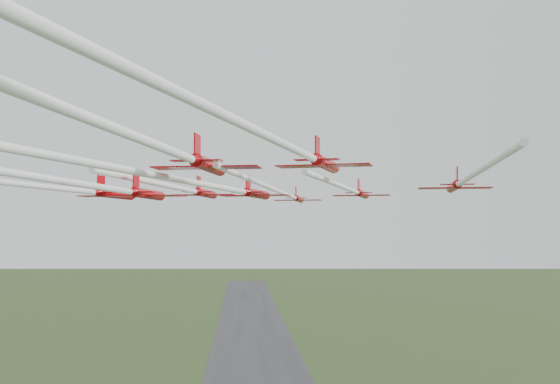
{
  "coord_description": "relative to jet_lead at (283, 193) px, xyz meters",
  "views": [
    {
      "loc": [
        -6.28,
        -99.24,
        50.46
      ],
      "look_at": [
        -0.88,
        -4.27,
        56.09
      ],
      "focal_mm": 45.0,
      "sensor_mm": 36.0,
      "label": 1
    }
  ],
  "objects": [
    {
      "name": "jet_row3_left",
      "position": [
        -28.24,
        -19.45,
        -0.48
      ],
      "size": [
        23.46,
        62.46,
        2.83
      ],
      "rotation": [
        0.0,
        0.0,
        -0.32
      ],
      "color": "#BB0007"
    },
    {
      "name": "jet_row2_left",
      "position": [
        -13.26,
        -3.82,
        0.18
      ],
      "size": [
        13.66,
        45.89,
        2.85
      ],
      "rotation": [
        0.0,
        0.0,
        -0.22
      ],
      "color": "#BB0007"
    },
    {
      "name": "jet_row2_right",
      "position": [
        8.18,
        -10.6,
        -0.24
      ],
      "size": [
        15.6,
        41.14,
        2.39
      ],
      "rotation": [
        0.0,
        0.0,
        -0.31
      ],
      "color": "#BB0007"
    },
    {
      "name": "runway",
      "position": [
        0.13,
        199.82,
        -56.18
      ],
      "size": [
        38.0,
        900.0,
        0.04
      ],
      "primitive_type": "cube",
      "color": "#2E2E30",
      "rests_on": "ground"
    },
    {
      "name": "jet_row3_right",
      "position": [
        18.03,
        -25.1,
        0.01
      ],
      "size": [
        13.24,
        48.23,
        2.64
      ],
      "rotation": [
        0.0,
        0.0,
        -0.2
      ],
      "color": "#BB0007"
    },
    {
      "name": "jet_trail_solo",
      "position": [
        -11.49,
        -50.08,
        0.24
      ],
      "size": [
        14.73,
        55.42,
        2.84
      ],
      "rotation": [
        0.0,
        0.0,
        -0.2
      ],
      "color": "#BB0007"
    },
    {
      "name": "jet_row3_mid",
      "position": [
        -9.69,
        -26.95,
        -0.71
      ],
      "size": [
        23.77,
        64.52,
        2.65
      ],
      "rotation": [
        0.0,
        0.0,
        -0.32
      ],
      "color": "#BB0007"
    },
    {
      "name": "jet_row4_left",
      "position": [
        -18.38,
        -33.35,
        -1.53
      ],
      "size": [
        13.58,
        46.34,
        2.55
      ],
      "rotation": [
        0.0,
        0.0,
        -0.22
      ],
      "color": "#BB0007"
    },
    {
      "name": "jet_row4_right",
      "position": [
        -3.01,
        -44.13,
        1.52
      ],
      "size": [
        25.36,
        67.93,
        2.97
      ],
      "rotation": [
        0.0,
        0.0,
        -0.32
      ],
      "color": "#BB0007"
    },
    {
      "name": "jet_lead",
      "position": [
        0.0,
        0.0,
        0.0
      ],
      "size": [
        16.08,
        63.94,
        2.38
      ],
      "rotation": [
        0.0,
        0.0,
        -0.2
      ],
      "color": "#BB0007"
    }
  ]
}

